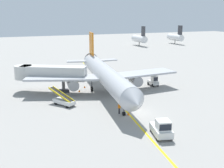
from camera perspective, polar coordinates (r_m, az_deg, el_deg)
name	(u,v)px	position (r m, az deg, el deg)	size (l,w,h in m)	color
ground_plane	(137,113)	(40.73, 5.20, -5.96)	(300.00, 300.00, 0.00)	gray
taxi_line_yellow	(119,103)	(44.72, 1.54, -4.03)	(0.30, 80.00, 0.01)	yellow
airliner	(105,75)	(49.81, -1.47, 1.96)	(28.32, 35.30, 10.10)	#B2B5BA
jet_bridge	(46,73)	(51.87, -13.44, 2.21)	(12.48, 8.37, 4.85)	beige
pushback_tug	(162,129)	(33.31, 10.25, -9.06)	(2.72, 3.95, 2.20)	silver
baggage_tug_near_wing	(153,81)	(55.89, 8.57, 0.56)	(1.38, 2.43, 2.10)	silver
belt_loader_forward_hold	(64,100)	(44.40, -9.97, -3.33)	(3.60, 4.95, 2.59)	silver
ground_crew_marshaller	(119,108)	(39.91, 1.52, -4.95)	(0.36, 0.24, 1.70)	#26262D
safety_cone_nose_left	(85,87)	(54.18, -5.67, -0.57)	(0.36, 0.36, 0.44)	orange
safety_cone_nose_right	(128,114)	(39.73, 3.42, -6.12)	(0.36, 0.36, 0.44)	orange
safety_cone_wingtip_left	(79,91)	(51.50, -6.78, -1.39)	(0.36, 0.36, 0.44)	orange
safety_cone_wingtip_right	(134,96)	(47.79, 4.51, -2.58)	(0.36, 0.36, 0.44)	orange
distant_aircraft_mid_left	(139,39)	(126.11, 5.69, 9.33)	(3.00, 10.10, 8.80)	silver
distant_aircraft_mid_right	(175,37)	(137.15, 12.98, 9.44)	(3.00, 10.10, 8.80)	silver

